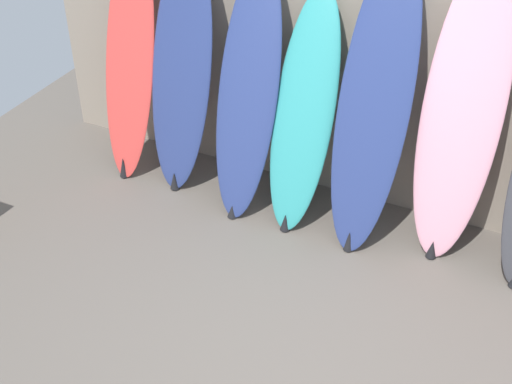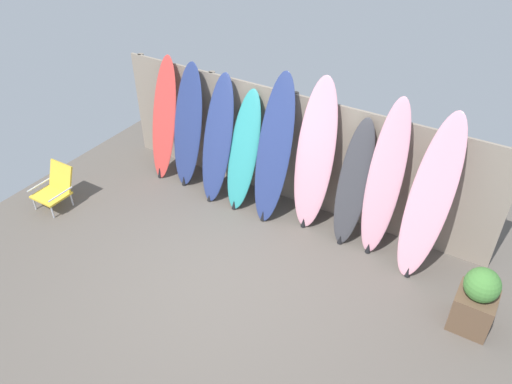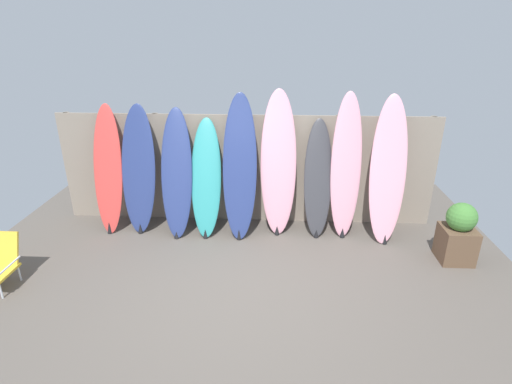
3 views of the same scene
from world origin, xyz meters
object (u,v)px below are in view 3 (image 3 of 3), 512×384
(surfboard_pink_8, at_px, (388,171))
(surfboard_navy_1, at_px, (139,171))
(surfboard_red_0, at_px, (108,171))
(surfboard_pink_5, at_px, (278,164))
(surfboard_pink_7, at_px, (346,167))
(planter_box, at_px, (458,234))
(surfboard_teal_3, at_px, (206,179))
(surfboard_charcoal_6, at_px, (318,179))
(surfboard_navy_4, at_px, (240,168))
(surfboard_navy_2, at_px, (177,174))

(surfboard_pink_8, bearing_deg, surfboard_navy_1, 179.34)
(surfboard_red_0, relative_size, surfboard_pink_5, 0.89)
(surfboard_pink_7, xyz_separation_m, planter_box, (1.48, -0.78, -0.68))
(surfboard_teal_3, distance_m, surfboard_charcoal_6, 1.73)
(surfboard_teal_3, relative_size, surfboard_charcoal_6, 1.00)
(surfboard_charcoal_6, xyz_separation_m, planter_box, (1.89, -0.79, -0.47))
(surfboard_pink_5, xyz_separation_m, surfboard_charcoal_6, (0.61, -0.03, -0.22))
(surfboard_red_0, relative_size, surfboard_teal_3, 1.11)
(surfboard_red_0, relative_size, surfboard_charcoal_6, 1.11)
(surfboard_navy_4, distance_m, surfboard_charcoal_6, 1.22)
(surfboard_navy_1, height_order, surfboard_teal_3, surfboard_navy_1)
(surfboard_navy_1, bearing_deg, planter_box, -9.13)
(surfboard_charcoal_6, bearing_deg, surfboard_pink_7, -1.40)
(surfboard_navy_2, relative_size, surfboard_pink_5, 0.87)
(surfboard_pink_7, relative_size, surfboard_pink_8, 1.02)
(surfboard_red_0, xyz_separation_m, surfboard_pink_7, (3.69, 0.02, 0.12))
(surfboard_red_0, bearing_deg, surfboard_pink_7, 0.35)
(surfboard_red_0, bearing_deg, surfboard_navy_2, -3.32)
(surfboard_teal_3, relative_size, surfboard_navy_4, 0.82)
(surfboard_red_0, relative_size, surfboard_navy_1, 0.99)
(surfboard_navy_1, relative_size, planter_box, 2.29)
(surfboard_red_0, relative_size, surfboard_navy_4, 0.91)
(surfboard_navy_4, height_order, surfboard_pink_5, surfboard_pink_5)
(surfboard_pink_8, bearing_deg, surfboard_navy_4, -179.89)
(surfboard_navy_2, height_order, surfboard_pink_5, surfboard_pink_5)
(surfboard_navy_4, bearing_deg, surfboard_charcoal_6, 3.95)
(surfboard_navy_2, height_order, surfboard_teal_3, surfboard_navy_2)
(planter_box, bearing_deg, surfboard_navy_2, 170.35)
(surfboard_charcoal_6, relative_size, surfboard_pink_7, 0.81)
(surfboard_red_0, xyz_separation_m, surfboard_navy_1, (0.49, -0.00, 0.01))
(surfboard_navy_2, bearing_deg, surfboard_teal_3, 4.03)
(surfboard_pink_5, height_order, planter_box, surfboard_pink_5)
(planter_box, bearing_deg, surfboard_pink_8, 140.63)
(surfboard_pink_7, height_order, planter_box, surfboard_pink_7)
(surfboard_charcoal_6, bearing_deg, surfboard_teal_3, -177.85)
(surfboard_navy_4, height_order, planter_box, surfboard_navy_4)
(surfboard_pink_5, distance_m, surfboard_pink_8, 1.64)
(surfboard_red_0, xyz_separation_m, surfboard_teal_3, (1.55, -0.03, -0.09))
(surfboard_teal_3, xyz_separation_m, surfboard_charcoal_6, (1.73, 0.07, 0.00))
(surfboard_navy_2, height_order, surfboard_pink_8, surfboard_pink_8)
(surfboard_teal_3, relative_size, surfboard_pink_8, 0.82)
(surfboard_red_0, height_order, surfboard_charcoal_6, surfboard_red_0)
(surfboard_navy_2, bearing_deg, surfboard_navy_4, 0.81)
(surfboard_navy_2, relative_size, surfboard_navy_4, 0.90)
(surfboard_teal_3, xyz_separation_m, surfboard_pink_5, (1.11, 0.10, 0.22))
(surfboard_pink_5, height_order, surfboard_pink_7, surfboard_pink_5)
(surfboard_red_0, distance_m, surfboard_pink_7, 3.69)
(planter_box, bearing_deg, surfboard_pink_5, 161.80)
(surfboard_pink_8, height_order, planter_box, surfboard_pink_8)
(surfboard_charcoal_6, bearing_deg, planter_box, -22.65)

